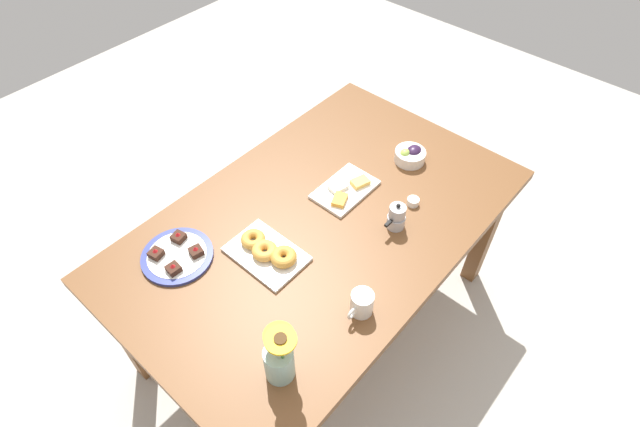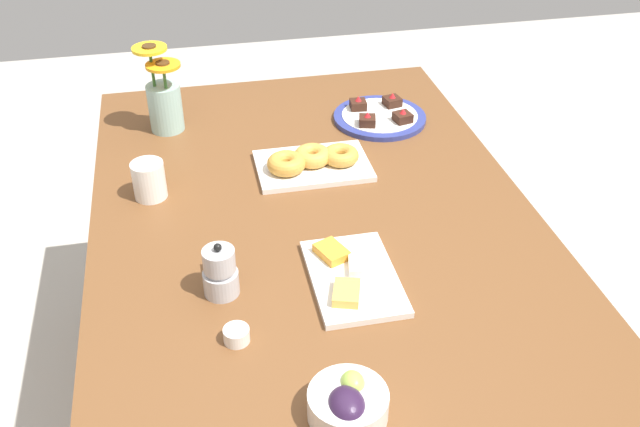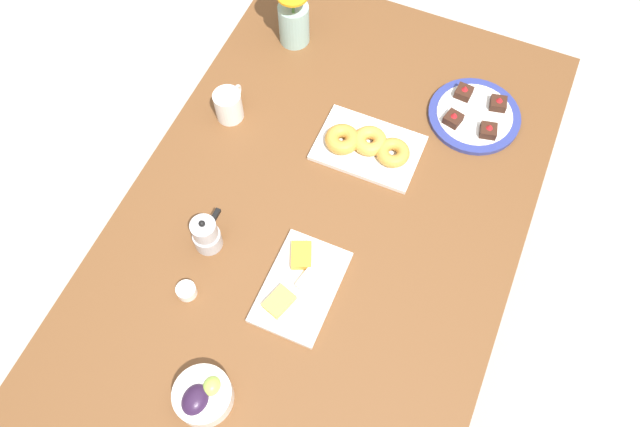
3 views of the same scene
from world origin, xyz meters
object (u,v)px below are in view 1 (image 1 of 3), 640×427
at_px(dining_table, 320,235).
at_px(grape_bowl, 410,155).
at_px(croissant_platter, 267,251).
at_px(cheese_platter, 345,190).
at_px(coffee_mug, 362,303).
at_px(jam_cup_honey, 413,201).
at_px(flower_vase, 279,360).
at_px(moka_pot, 396,217).
at_px(dessert_plate, 177,255).

xyz_separation_m(dining_table, grape_bowl, (-0.51, 0.06, 0.12)).
height_order(dining_table, croissant_platter, croissant_platter).
bearing_deg(cheese_platter, coffee_mug, 44.66).
bearing_deg(jam_cup_honey, cheese_platter, -63.41).
height_order(flower_vase, moka_pot, flower_vase).
bearing_deg(coffee_mug, moka_pot, -160.87).
height_order(coffee_mug, dessert_plate, coffee_mug).
bearing_deg(dining_table, cheese_platter, -171.98).
height_order(cheese_platter, croissant_platter, croissant_platter).
xyz_separation_m(grape_bowl, dessert_plate, (0.98, -0.33, -0.02)).
relative_size(dessert_plate, flower_vase, 1.06).
height_order(dining_table, dessert_plate, dessert_plate).
height_order(coffee_mug, moka_pot, moka_pot).
bearing_deg(croissant_platter, dessert_plate, -47.03).
distance_m(dining_table, moka_pot, 0.32).
bearing_deg(dessert_plate, grape_bowl, 161.37).
bearing_deg(grape_bowl, coffee_mug, 22.63).
height_order(dining_table, coffee_mug, coffee_mug).
bearing_deg(dining_table, dessert_plate, -29.80).
height_order(cheese_platter, dessert_plate, dessert_plate).
bearing_deg(cheese_platter, jam_cup_honey, 116.59).
distance_m(croissant_platter, jam_cup_honey, 0.61).
bearing_deg(flower_vase, moka_pot, -173.41).
height_order(croissant_platter, flower_vase, flower_vase).
height_order(cheese_platter, flower_vase, flower_vase).
distance_m(coffee_mug, croissant_platter, 0.40).
distance_m(croissant_platter, flower_vase, 0.45).
bearing_deg(jam_cup_honey, croissant_platter, -24.26).
bearing_deg(cheese_platter, croissant_platter, -0.85).
xyz_separation_m(croissant_platter, flower_vase, (0.29, 0.35, 0.06)).
xyz_separation_m(grape_bowl, croissant_platter, (0.76, -0.09, -0.01)).
xyz_separation_m(grape_bowl, flower_vase, (1.05, 0.25, 0.05)).
distance_m(grape_bowl, jam_cup_honey, 0.26).
bearing_deg(cheese_platter, grape_bowl, 164.99).
xyz_separation_m(grape_bowl, moka_pot, (0.34, 0.17, 0.02)).
height_order(grape_bowl, flower_vase, flower_vase).
relative_size(croissant_platter, dessert_plate, 1.09).
xyz_separation_m(jam_cup_honey, flower_vase, (0.84, 0.09, 0.07)).
height_order(coffee_mug, cheese_platter, coffee_mug).
relative_size(croissant_platter, moka_pot, 2.35).
distance_m(croissant_platter, dessert_plate, 0.32).
bearing_deg(croissant_platter, moka_pot, 147.68).
relative_size(coffee_mug, cheese_platter, 0.43).
distance_m(coffee_mug, dessert_plate, 0.68).
height_order(dining_table, cheese_platter, cheese_platter).
relative_size(grape_bowl, cheese_platter, 0.50).
xyz_separation_m(coffee_mug, jam_cup_honey, (-0.52, -0.14, -0.03)).
relative_size(grape_bowl, dessert_plate, 0.51).
relative_size(grape_bowl, croissant_platter, 0.47).
distance_m(coffee_mug, cheese_platter, 0.55).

